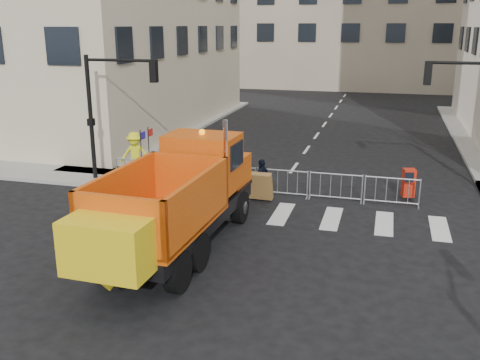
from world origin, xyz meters
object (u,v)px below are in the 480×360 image
(cop_c, at_px, (262,179))
(newspaper_box, at_px, (409,183))
(cop_a, at_px, (212,185))
(plow_truck, at_px, (177,197))
(worker, at_px, (135,155))
(cop_b, at_px, (245,178))

(cop_c, bearing_deg, newspaper_box, 122.76)
(cop_a, distance_m, newspaper_box, 7.66)
(plow_truck, xyz_separation_m, worker, (-4.63, 6.61, -0.55))
(cop_a, relative_size, cop_b, 1.16)
(cop_b, height_order, cop_c, cop_c)
(cop_b, bearing_deg, newspaper_box, -152.47)
(cop_b, relative_size, newspaper_box, 1.46)
(plow_truck, bearing_deg, newspaper_box, -42.48)
(cop_b, distance_m, newspaper_box, 6.33)
(plow_truck, distance_m, cop_b, 5.65)
(newspaper_box, bearing_deg, worker, 167.73)
(cop_b, xyz_separation_m, worker, (-5.25, 1.07, 0.35))
(cop_a, height_order, cop_b, cop_a)
(worker, bearing_deg, plow_truck, -68.83)
(worker, bearing_deg, cop_b, -25.30)
(cop_b, xyz_separation_m, newspaper_box, (6.17, 1.39, -0.10))
(cop_a, xyz_separation_m, cop_b, (0.84, 1.66, -0.12))
(plow_truck, xyz_separation_m, cop_b, (0.62, 5.55, -0.90))
(plow_truck, height_order, cop_b, plow_truck)
(cop_a, bearing_deg, cop_c, -154.60)
(newspaper_box, bearing_deg, cop_c, -179.71)
(cop_b, relative_size, worker, 0.80)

